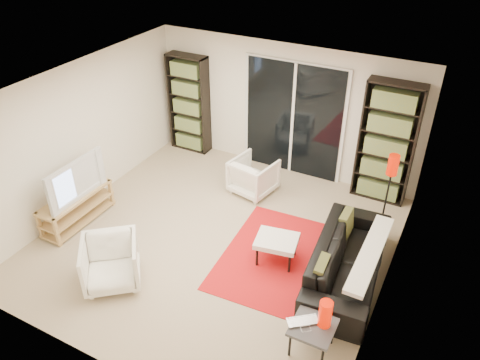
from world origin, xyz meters
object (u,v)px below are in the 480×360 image
(sofa, at_px, (348,260))
(ottoman, at_px, (277,242))
(armchair_back, at_px, (253,176))
(floor_lamp, at_px, (391,173))
(tv_stand, at_px, (77,208))
(bookshelf_left, at_px, (189,104))
(bookshelf_right, at_px, (387,143))
(armchair_front, at_px, (111,263))
(side_table, at_px, (313,329))

(sofa, height_order, ottoman, sofa)
(armchair_back, height_order, floor_lamp, floor_lamp)
(tv_stand, xyz_separation_m, ottoman, (3.21, 0.63, 0.08))
(bookshelf_left, height_order, bookshelf_right, bookshelf_right)
(armchair_front, distance_m, floor_lamp, 4.32)
(armchair_front, bearing_deg, bookshelf_left, 67.97)
(tv_stand, xyz_separation_m, armchair_back, (2.11, 2.09, 0.06))
(bookshelf_left, xyz_separation_m, armchair_front, (1.14, -3.76, -0.63))
(bookshelf_right, distance_m, armchair_front, 4.69)
(ottoman, bearing_deg, armchair_back, 126.69)
(ottoman, bearing_deg, bookshelf_left, 141.67)
(bookshelf_left, bearing_deg, ottoman, -38.33)
(armchair_front, bearing_deg, ottoman, -0.55)
(tv_stand, height_order, ottoman, tv_stand)
(bookshelf_right, relative_size, ottoman, 3.16)
(sofa, bearing_deg, bookshelf_right, -2.40)
(sofa, bearing_deg, ottoman, 92.09)
(armchair_front, distance_m, ottoman, 2.30)
(bookshelf_right, height_order, tv_stand, bookshelf_right)
(tv_stand, relative_size, armchair_back, 1.82)
(armchair_back, distance_m, side_table, 3.40)
(bookshelf_right, bearing_deg, tv_stand, -144.26)
(sofa, distance_m, armchair_front, 3.21)
(ottoman, bearing_deg, tv_stand, -168.90)
(tv_stand, relative_size, ottoman, 1.94)
(sofa, xyz_separation_m, ottoman, (-1.01, -0.13, 0.03))
(armchair_back, height_order, armchair_front, armchair_front)
(side_table, bearing_deg, bookshelf_right, 91.40)
(tv_stand, bearing_deg, ottoman, 11.10)
(bookshelf_left, bearing_deg, sofa, -29.13)
(armchair_back, height_order, ottoman, armchair_back)
(tv_stand, xyz_separation_m, floor_lamp, (4.35, 2.30, 0.65))
(armchair_front, bearing_deg, side_table, -34.66)
(bookshelf_left, xyz_separation_m, tv_stand, (-0.26, -2.96, -0.71))
(sofa, bearing_deg, armchair_front, 113.90)
(sofa, xyz_separation_m, armchair_back, (-2.10, 1.34, 0.00))
(armchair_back, relative_size, ottoman, 1.06)
(bookshelf_right, height_order, side_table, bookshelf_right)
(tv_stand, relative_size, floor_lamp, 1.06)
(armchair_front, relative_size, floor_lamp, 0.61)
(floor_lamp, bearing_deg, side_table, -93.13)
(tv_stand, xyz_separation_m, sofa, (4.21, 0.76, 0.06))
(armchair_back, relative_size, floor_lamp, 0.58)
(armchair_front, relative_size, ottoman, 1.13)
(ottoman, height_order, side_table, same)
(bookshelf_left, relative_size, floor_lamp, 1.60)
(armchair_back, bearing_deg, floor_lamp, -163.84)
(bookshelf_left, distance_m, ottoman, 3.81)
(bookshelf_left, xyz_separation_m, floor_lamp, (4.09, -0.66, -0.06))
(tv_stand, bearing_deg, armchair_back, 44.71)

